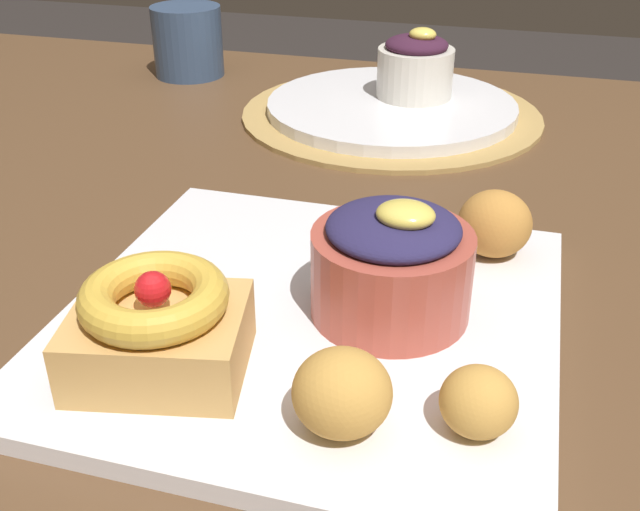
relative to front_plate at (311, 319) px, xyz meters
The scene contains 11 objects.
dining_table 0.16m from the front_plate, 87.20° to the left, with size 1.59×0.96×0.73m.
woven_placemat 0.40m from the front_plate, 94.14° to the left, with size 0.32×0.32×0.01m, color #AD894C.
front_plate is the anchor object (origin of this frame).
cake_slice 0.10m from the front_plate, 129.08° to the right, with size 0.10×0.09×0.06m.
berry_ramekin 0.06m from the front_plate, 14.65° to the left, with size 0.10×0.10×0.08m.
fritter_front 0.13m from the front_plate, 36.00° to the right, with size 0.04×0.04×0.03m, color gold.
fritter_middle 0.15m from the front_plate, 45.76° to the left, with size 0.05×0.05×0.05m, color #BC7F38.
fritter_back 0.11m from the front_plate, 65.18° to the right, with size 0.05×0.05×0.04m, color gold.
back_plate 0.40m from the front_plate, 94.14° to the left, with size 0.26×0.26×0.01m, color white.
back_ramekin 0.42m from the front_plate, 91.25° to the left, with size 0.08×0.08×0.07m.
coffee_mug 0.57m from the front_plate, 121.82° to the left, with size 0.08×0.08×0.08m, color #334766.
Camera 1 is at (0.10, -0.50, 1.00)m, focal length 42.38 mm.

